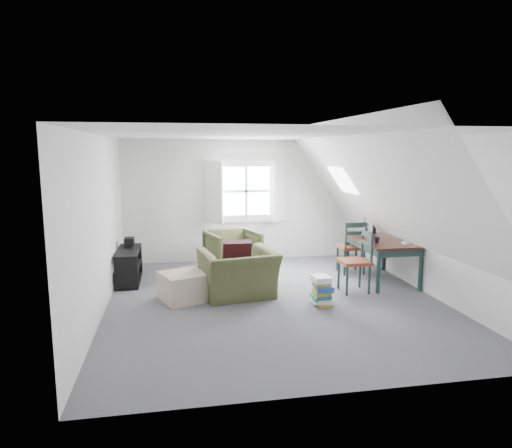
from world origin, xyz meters
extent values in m
plane|color=#4F4E54|center=(0.00, 0.00, 0.00)|extent=(5.50, 5.50, 0.00)
plane|color=white|center=(0.00, 0.00, 2.50)|extent=(5.50, 5.50, 0.00)
plane|color=silver|center=(0.00, 2.75, 1.25)|extent=(5.00, 0.00, 5.00)
plane|color=silver|center=(0.00, -2.75, 1.25)|extent=(5.00, 0.00, 5.00)
plane|color=silver|center=(-2.50, 0.00, 1.25)|extent=(0.00, 5.50, 5.50)
plane|color=silver|center=(2.50, 0.00, 1.25)|extent=(0.00, 5.50, 5.50)
plane|color=white|center=(-1.55, 0.00, 1.78)|extent=(3.19, 5.50, 4.48)
plane|color=white|center=(1.55, 0.00, 1.78)|extent=(3.19, 5.50, 4.48)
cube|color=white|center=(0.00, 2.73, 1.45)|extent=(1.30, 0.04, 1.30)
cube|color=white|center=(-0.68, 2.57, 1.45)|extent=(0.35, 0.35, 1.25)
cube|color=white|center=(0.68, 2.57, 1.45)|extent=(0.35, 0.35, 1.25)
cube|color=white|center=(0.00, 2.72, 1.45)|extent=(1.00, 0.02, 1.00)
cube|color=white|center=(0.00, 2.70, 1.45)|extent=(1.08, 0.04, 0.05)
cube|color=white|center=(0.00, 2.70, 1.45)|extent=(0.05, 0.04, 1.08)
cube|color=white|center=(1.55, 1.30, 1.75)|extent=(0.35, 0.75, 0.47)
imported|color=#3F4426|center=(-0.51, 0.33, 0.00)|extent=(1.27, 1.15, 0.73)
imported|color=#3F4426|center=(-0.43, 1.68, 0.00)|extent=(1.08, 1.10, 0.82)
cube|color=#350E15|center=(-0.51, 0.48, 0.65)|extent=(0.45, 0.26, 0.47)
cube|color=tan|center=(-1.36, 0.30, 0.21)|extent=(0.83, 0.83, 0.43)
cube|color=black|center=(2.10, 0.74, 0.73)|extent=(0.90, 1.49, 0.04)
cube|color=#1F3433|center=(2.10, 0.74, 0.65)|extent=(0.80, 1.39, 0.12)
cylinder|color=#1F3433|center=(1.73, 0.07, 0.35)|extent=(0.07, 0.07, 0.71)
cylinder|color=#1F3433|center=(2.46, 0.07, 0.35)|extent=(0.07, 0.07, 0.71)
cylinder|color=#1F3433|center=(1.73, 1.41, 0.35)|extent=(0.07, 0.07, 0.71)
cylinder|color=#1F3433|center=(2.46, 1.41, 0.35)|extent=(0.07, 0.07, 0.71)
sphere|color=silver|center=(1.95, 1.19, 0.87)|extent=(0.23, 0.23, 0.23)
cylinder|color=silver|center=(1.95, 1.19, 1.01)|extent=(0.07, 0.07, 0.12)
cylinder|color=black|center=(2.20, 1.29, 0.86)|extent=(0.07, 0.07, 0.22)
cylinder|color=#3F2D1E|center=(2.20, 1.29, 1.10)|extent=(0.03, 0.05, 0.40)
cylinder|color=#3F2D1E|center=(2.21, 1.30, 1.10)|extent=(0.04, 0.05, 0.39)
cylinder|color=#3F2D1E|center=(2.19, 1.28, 1.10)|extent=(0.05, 0.07, 0.39)
imported|color=black|center=(1.85, 0.44, 0.75)|extent=(0.14, 0.14, 0.10)
cube|color=white|center=(2.30, 0.29, 0.77)|extent=(0.13, 0.10, 0.04)
cube|color=brown|center=(1.77, 1.34, 0.50)|extent=(0.47, 0.47, 0.06)
cylinder|color=#1F3433|center=(1.95, 1.53, 0.24)|extent=(0.04, 0.04, 0.48)
cylinder|color=#1F3433|center=(1.95, 1.15, 0.24)|extent=(0.04, 0.04, 0.48)
cylinder|color=#1F3433|center=(1.58, 1.53, 0.24)|extent=(0.04, 0.04, 0.48)
cylinder|color=#1F3433|center=(1.58, 1.15, 0.24)|extent=(0.04, 0.04, 0.48)
cylinder|color=#1F3433|center=(1.95, 1.13, 0.74)|extent=(0.04, 0.04, 0.50)
cylinder|color=#1F3433|center=(1.58, 1.13, 0.74)|extent=(0.04, 0.04, 0.50)
cube|color=#1F3433|center=(1.77, 1.13, 0.94)|extent=(0.38, 0.03, 0.09)
cube|color=#1F3433|center=(1.77, 1.13, 0.80)|extent=(0.38, 0.03, 0.07)
cube|color=brown|center=(1.38, 0.24, 0.50)|extent=(0.46, 0.46, 0.06)
cylinder|color=#1F3433|center=(1.19, 0.43, 0.24)|extent=(0.04, 0.04, 0.47)
cylinder|color=#1F3433|center=(1.57, 0.43, 0.24)|extent=(0.04, 0.04, 0.47)
cylinder|color=#1F3433|center=(1.19, 0.05, 0.24)|extent=(0.04, 0.04, 0.47)
cylinder|color=#1F3433|center=(1.57, 0.05, 0.24)|extent=(0.04, 0.04, 0.47)
cylinder|color=#1F3433|center=(1.59, 0.43, 0.74)|extent=(0.04, 0.04, 0.50)
cylinder|color=#1F3433|center=(1.59, 0.05, 0.74)|extent=(0.04, 0.04, 0.50)
cube|color=#1F3433|center=(1.59, 0.24, 0.94)|extent=(0.03, 0.38, 0.09)
cube|color=#1F3433|center=(1.59, 0.24, 0.79)|extent=(0.03, 0.38, 0.07)
cube|color=black|center=(-2.28, 1.48, 0.01)|extent=(0.37, 1.12, 0.03)
cube|color=black|center=(-2.28, 1.48, 0.28)|extent=(0.37, 1.12, 0.03)
cube|color=black|center=(-2.28, 1.48, 0.56)|extent=(0.37, 1.12, 0.03)
cube|color=black|center=(-2.28, 0.94, 0.28)|extent=(0.37, 0.03, 0.56)
cube|color=black|center=(-2.28, 2.02, 0.28)|extent=(0.37, 0.03, 0.56)
cube|color=#264C99|center=(-2.28, 1.15, 0.12)|extent=(0.17, 0.19, 0.20)
cube|color=red|center=(-2.28, 1.57, 0.12)|extent=(0.17, 0.22, 0.20)
cube|color=white|center=(-2.28, 1.29, 0.39)|extent=(0.17, 0.20, 0.19)
cube|color=black|center=(-2.28, 1.73, 0.65)|extent=(0.17, 0.23, 0.18)
cube|color=#B29933|center=(0.68, -0.31, 0.02)|extent=(0.23, 0.30, 0.04)
cube|color=white|center=(0.65, -0.29, 0.06)|extent=(0.30, 0.33, 0.04)
cube|color=white|center=(0.69, -0.31, 0.09)|extent=(0.25, 0.33, 0.04)
cube|color=#337F4C|center=(0.63, -0.30, 0.13)|extent=(0.25, 0.31, 0.03)
cube|color=#264C99|center=(0.66, -0.33, 0.16)|extent=(0.27, 0.34, 0.03)
cube|color=#B29933|center=(0.65, -0.30, 0.18)|extent=(0.23, 0.30, 0.03)
cube|color=#B29933|center=(0.66, -0.28, 0.22)|extent=(0.27, 0.33, 0.04)
cube|color=#264C99|center=(0.69, -0.33, 0.26)|extent=(0.27, 0.34, 0.04)
cube|color=#264C99|center=(0.66, -0.33, 0.29)|extent=(0.27, 0.33, 0.04)
cube|color=#B29933|center=(0.66, -0.27, 0.33)|extent=(0.25, 0.31, 0.04)
cube|color=white|center=(0.64, -0.28, 0.37)|extent=(0.25, 0.29, 0.05)
cube|color=white|center=(0.65, -0.27, 0.42)|extent=(0.25, 0.30, 0.04)
camera|label=1|loc=(-1.49, -6.56, 2.28)|focal=32.00mm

